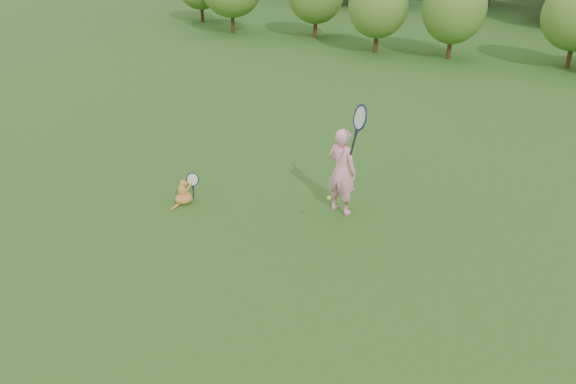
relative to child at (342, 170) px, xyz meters
The scene contains 5 objects.
ground 2.05m from the child, 104.04° to the right, with size 100.00×100.00×0.00m, color #2C5317.
shrub_row 11.16m from the child, 92.40° to the left, with size 28.00×3.00×2.80m, color #446820, non-canonical shape.
child is the anchor object (origin of this frame).
cat 2.57m from the child, 152.20° to the right, with size 0.36×0.58×0.57m.
tennis_ball 0.83m from the child, 73.29° to the right, with size 0.06×0.06×0.06m.
Camera 1 is at (4.19, -5.00, 4.18)m, focal length 35.00 mm.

